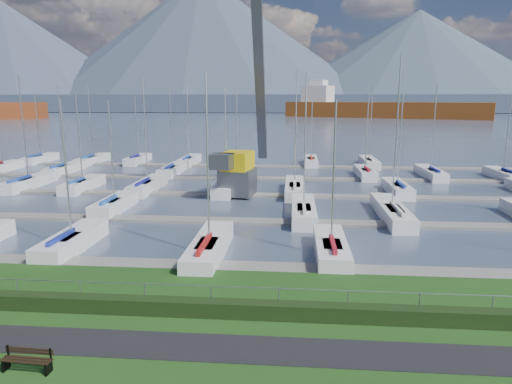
# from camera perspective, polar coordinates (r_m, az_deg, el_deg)

# --- Properties ---
(path) EXTENTS (160.00, 2.00, 0.04)m
(path) POSITION_cam_1_polar(r_m,az_deg,el_deg) (18.34, -4.12, -18.89)
(path) COLOR black
(path) RESTS_ON grass
(water) EXTENTS (800.00, 540.00, 0.20)m
(water) POSITION_cam_1_polar(r_m,az_deg,el_deg) (278.78, 4.30, 9.58)
(water) COLOR #485469
(hedge) EXTENTS (80.00, 0.70, 0.70)m
(hedge) POSITION_cam_1_polar(r_m,az_deg,el_deg) (20.45, -2.98, -14.39)
(hedge) COLOR black
(hedge) RESTS_ON grass
(fence) EXTENTS (80.00, 0.04, 0.04)m
(fence) POSITION_cam_1_polar(r_m,az_deg,el_deg) (20.45, -2.86, -11.76)
(fence) COLOR gray
(fence) RESTS_ON grass
(foothill) EXTENTS (900.00, 80.00, 12.00)m
(foothill) POSITION_cam_1_polar(r_m,az_deg,el_deg) (348.63, 4.43, 11.04)
(foothill) COLOR #3F4B5D
(foothill) RESTS_ON water
(mountains) EXTENTS (1190.00, 360.00, 115.00)m
(mountains) POSITION_cam_1_polar(r_m,az_deg,el_deg) (424.90, 5.63, 16.60)
(mountains) COLOR #49546B
(mountains) RESTS_ON water
(docks) EXTENTS (90.00, 41.60, 0.25)m
(docks) POSITION_cam_1_polar(r_m,az_deg,el_deg) (45.68, 1.46, -0.43)
(docks) COLOR gray
(docks) RESTS_ON water
(bench_left) EXTENTS (1.82, 0.51, 0.85)m
(bench_left) POSITION_cam_1_polar(r_m,az_deg,el_deg) (18.62, -26.67, -18.25)
(bench_left) COLOR black
(bench_left) RESTS_ON grass
(crane) EXTENTS (4.75, 13.38, 22.35)m
(crane) POSITION_cam_1_polar(r_m,az_deg,el_deg) (45.95, -1.60, 6.64)
(crane) COLOR #5B5C63
(crane) RESTS_ON water
(cargo_ship_mid) EXTENTS (99.98, 55.96, 21.50)m
(cargo_ship_mid) POSITION_cam_1_polar(r_m,az_deg,el_deg) (244.84, 14.62, 9.89)
(cargo_ship_mid) COLOR brown
(cargo_ship_mid) RESTS_ON water
(sailboat_fleet) EXTENTS (74.36, 48.93, 13.22)m
(sailboat_fleet) POSITION_cam_1_polar(r_m,az_deg,el_deg) (47.00, -1.10, 6.82)
(sailboat_fleet) COLOR navy
(sailboat_fleet) RESTS_ON water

